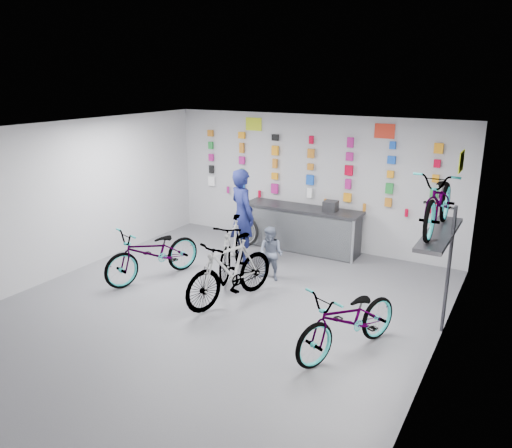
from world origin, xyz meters
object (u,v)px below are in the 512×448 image
Objects in this scene: clerk at (242,216)px; bike_service at (233,247)px; customer at (271,254)px; counter at (302,229)px; bike_center at (230,270)px; bike_right at (349,320)px; bike_left at (153,253)px.

bike_service is at bearing 136.69° from clerk.
counter is at bearing 97.32° from customer.
bike_center is 0.99× the size of clerk.
counter is 1.38× the size of bike_right.
clerk is (-3.23, 2.46, 0.48)m from bike_right.
bike_left is 1.54m from bike_service.
bike_right is at bearing 172.79° from clerk.
clerk is (-0.81, -1.24, 0.51)m from counter.
customer reaches higher than counter.
counter is 3.46m from bike_left.
bike_left is at bearing -167.00° from bike_right.
clerk is at bearing 78.90° from bike_left.
bike_center reaches higher than bike_service.
bike_service is at bearing 57.28° from bike_left.
bike_left is 2.03m from clerk.
bike_left is at bearing -168.33° from bike_center.
bike_left is 1.08× the size of bike_service.
clerk is (0.97, 1.73, 0.46)m from bike_left.
bike_center is at bearing -77.22° from bike_service.
bike_center reaches higher than counter.
bike_left is at bearing -120.99° from counter.
customer is at bearing 177.96° from clerk.
bike_left is at bearing -150.54° from customer.
bike_left is 1.84m from bike_center.
bike_service reaches higher than bike_left.
bike_center is 1.00× the size of bike_right.
counter is at bearing -93.21° from clerk.
customer is (1.99, 1.08, -0.01)m from bike_left.
clerk is at bearing -123.27° from counter.
clerk reaches higher than bike_center.
bike_service is (-0.64, 1.09, -0.02)m from bike_center.
customer is at bearing 98.21° from bike_center.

